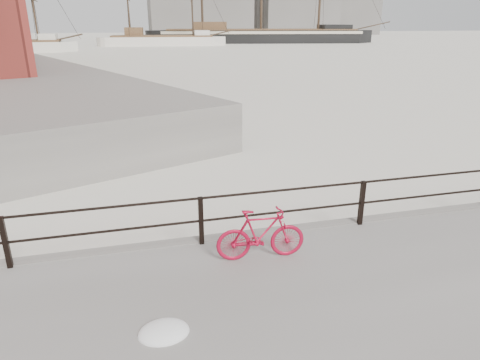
{
  "coord_description": "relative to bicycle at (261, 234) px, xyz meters",
  "views": [
    {
      "loc": [
        -4.66,
        -7.68,
        4.52
      ],
      "look_at": [
        -2.28,
        1.5,
        1.0
      ],
      "focal_mm": 32.0,
      "sensor_mm": 36.0,
      "label": 1
    }
  ],
  "objects": [
    {
      "name": "schooner_left",
      "position": [
        -20.47,
        70.17,
        -0.85
      ],
      "size": [
        23.56,
        11.35,
        17.74
      ],
      "primitive_type": null,
      "rotation": [
        0.0,
        0.0,
        0.03
      ],
      "color": "silver",
      "rests_on": "ground"
    },
    {
      "name": "guardrail",
      "position": [
        2.53,
        0.83,
        0.0
      ],
      "size": [
        28.0,
        0.1,
        1.0
      ],
      "primitive_type": null,
      "color": "black",
      "rests_on": "promenade"
    },
    {
      "name": "industrial_east",
      "position": [
        80.53,
        150.98,
        6.15
      ],
      "size": [
        20.0,
        16.0,
        14.0
      ],
      "primitive_type": "cube",
      "color": "gray",
      "rests_on": "ground"
    },
    {
      "name": "industrial_west",
      "position": [
        22.53,
        140.98,
        8.15
      ],
      "size": [
        32.0,
        18.0,
        18.0
      ],
      "primitive_type": "cube",
      "color": "gray",
      "rests_on": "ground"
    },
    {
      "name": "schooner_mid",
      "position": [
        5.46,
        84.76,
        -0.85
      ],
      "size": [
        28.28,
        14.16,
        19.77
      ],
      "primitive_type": null,
      "rotation": [
        0.0,
        0.0,
        -0.1
      ],
      "color": "silver",
      "rests_on": "ground"
    },
    {
      "name": "bicycle",
      "position": [
        0.0,
        0.0,
        0.0
      ],
      "size": [
        1.67,
        0.38,
        1.0
      ],
      "primitive_type": "imported",
      "rotation": [
        0.0,
        0.0,
        -0.08
      ],
      "color": "#AC0B2A",
      "rests_on": "promenade"
    },
    {
      "name": "barque_black",
      "position": [
        28.19,
        91.16,
        -0.85
      ],
      "size": [
        60.25,
        28.63,
        32.88
      ],
      "primitive_type": null,
      "rotation": [
        0.0,
        0.0,
        -0.17
      ],
      "color": "black",
      "rests_on": "ground"
    },
    {
      "name": "ground",
      "position": [
        2.53,
        0.98,
        -0.85
      ],
      "size": [
        400.0,
        400.0,
        0.0
      ],
      "primitive_type": "plane",
      "color": "white",
      "rests_on": "ground"
    }
  ]
}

